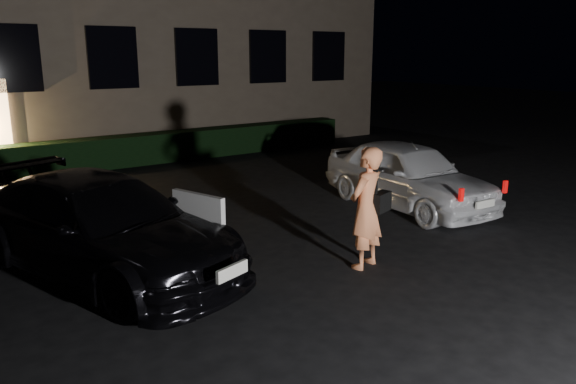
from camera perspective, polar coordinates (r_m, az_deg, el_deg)
ground at (r=7.99m, az=10.50°, el=-9.54°), size 80.00×80.00×0.00m
hedge at (r=16.65m, az=-16.25°, el=4.03°), size 15.00×0.70×0.85m
sedan at (r=8.59m, az=-18.38°, el=-3.30°), size 3.42×5.27×1.42m
hatch at (r=11.90m, az=12.08°, el=1.76°), size 1.93×4.18×1.39m
man at (r=8.39m, az=7.97°, el=-1.61°), size 0.85×0.62×1.84m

